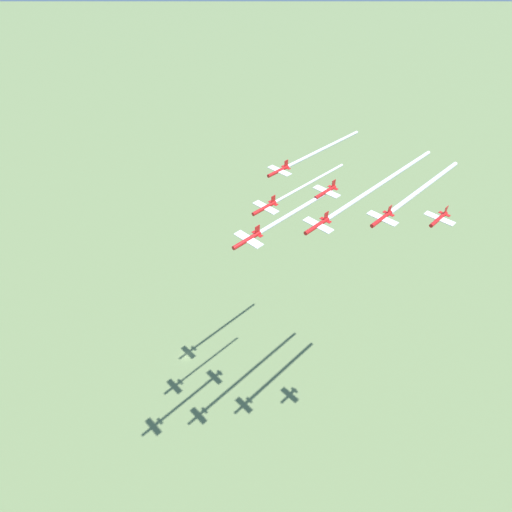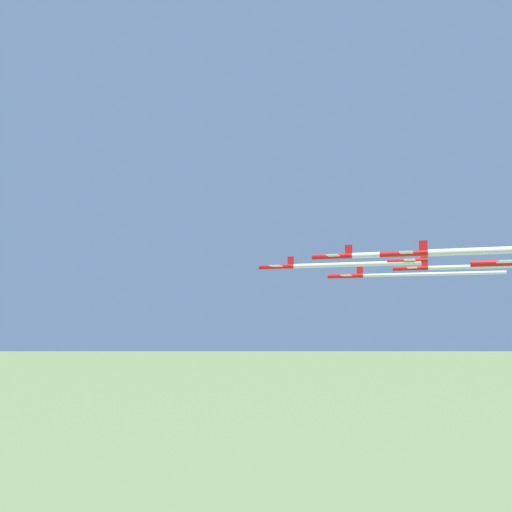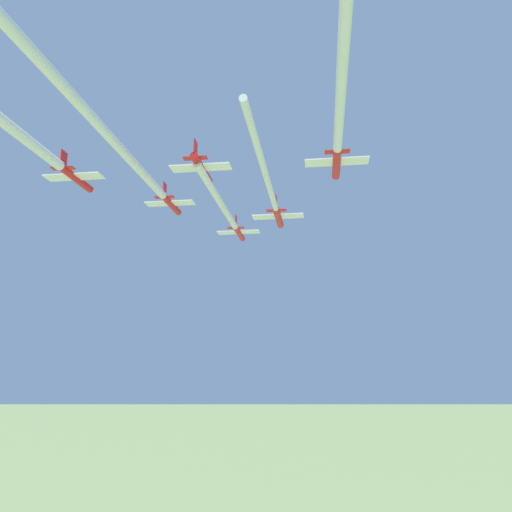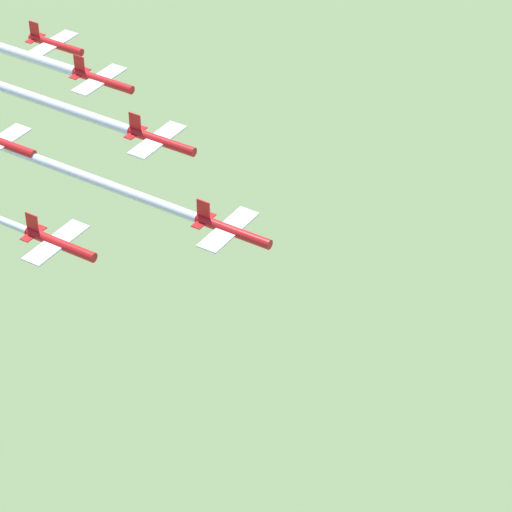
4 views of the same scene
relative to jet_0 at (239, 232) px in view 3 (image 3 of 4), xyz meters
name	(u,v)px [view 3 (image 3 of 4)]	position (x,y,z in m)	size (l,w,h in m)	color
jet_0	(239,232)	(0.00, 0.00, 0.00)	(8.58, 8.94, 2.99)	red
jet_1	(170,203)	(-11.68, -13.68, 1.05)	(8.58, 8.94, 2.99)	red
jet_2	(278,217)	(6.28, -16.86, -2.03)	(8.58, 8.94, 2.99)	red
jet_3	(75,177)	(-23.37, -27.35, 0.05)	(8.58, 8.94, 2.99)	red
jet_4	(201,168)	(-5.41, -30.53, 0.42)	(8.58, 8.94, 2.99)	red
jet_5	(337,162)	(12.55, -33.71, 0.20)	(8.58, 8.94, 2.99)	red
smoke_trail_0	(219,201)	(-3.29, -18.57, -0.04)	(6.21, 29.28, 1.08)	white
smoke_trail_1	(84,109)	(-17.15, -44.55, 1.01)	(10.69, 53.91, 1.20)	white
smoke_trail_2	(264,167)	(2.74, -36.84, -2.07)	(6.46, 32.06, 0.82)	white
smoke_trail_5	(343,54)	(8.51, -56.55, 0.16)	(7.71, 37.81, 1.06)	white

